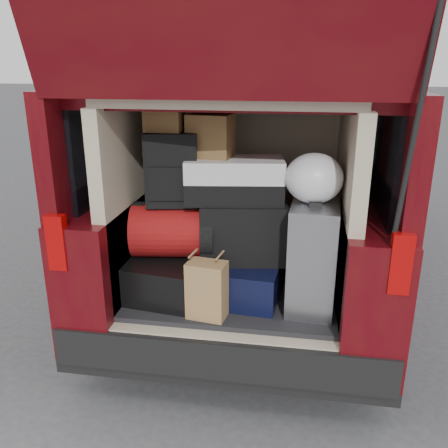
{
  "coord_description": "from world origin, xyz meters",
  "views": [
    {
      "loc": [
        0.37,
        -2.47,
        1.91
      ],
      "look_at": [
        -0.06,
        0.2,
        0.99
      ],
      "focal_mm": 38.0,
      "sensor_mm": 36.0,
      "label": 1
    }
  ],
  "objects_px": {
    "navy_hardshell": "(246,278)",
    "black_soft_case": "(243,231)",
    "black_hardshell": "(170,273)",
    "backpack": "(172,169)",
    "twotone_duffel": "(234,180)",
    "red_duffel": "(174,230)",
    "kraft_bag": "(207,290)",
    "silver_roller": "(312,256)"
  },
  "relations": [
    {
      "from": "red_duffel",
      "to": "twotone_duffel",
      "type": "relative_size",
      "value": 0.87
    },
    {
      "from": "backpack",
      "to": "twotone_duffel",
      "type": "relative_size",
      "value": 0.76
    },
    {
      "from": "navy_hardshell",
      "to": "silver_roller",
      "type": "bearing_deg",
      "value": -5.99
    },
    {
      "from": "black_soft_case",
      "to": "twotone_duffel",
      "type": "bearing_deg",
      "value": 161.93
    },
    {
      "from": "black_hardshell",
      "to": "navy_hardshell",
      "type": "height_order",
      "value": "black_hardshell"
    },
    {
      "from": "kraft_bag",
      "to": "navy_hardshell",
      "type": "bearing_deg",
      "value": 67.9
    },
    {
      "from": "navy_hardshell",
      "to": "twotone_duffel",
      "type": "distance_m",
      "value": 0.61
    },
    {
      "from": "black_soft_case",
      "to": "navy_hardshell",
      "type": "bearing_deg",
      "value": -64.52
    },
    {
      "from": "kraft_bag",
      "to": "twotone_duffel",
      "type": "relative_size",
      "value": 0.58
    },
    {
      "from": "kraft_bag",
      "to": "backpack",
      "type": "height_order",
      "value": "backpack"
    },
    {
      "from": "black_soft_case",
      "to": "twotone_duffel",
      "type": "relative_size",
      "value": 0.89
    },
    {
      "from": "black_soft_case",
      "to": "backpack",
      "type": "relative_size",
      "value": 1.17
    },
    {
      "from": "silver_roller",
      "to": "backpack",
      "type": "height_order",
      "value": "backpack"
    },
    {
      "from": "red_duffel",
      "to": "twotone_duffel",
      "type": "distance_m",
      "value": 0.48
    },
    {
      "from": "kraft_bag",
      "to": "backpack",
      "type": "relative_size",
      "value": 0.77
    },
    {
      "from": "red_duffel",
      "to": "twotone_duffel",
      "type": "bearing_deg",
      "value": 0.41
    },
    {
      "from": "navy_hardshell",
      "to": "silver_roller",
      "type": "xyz_separation_m",
      "value": [
        0.39,
        -0.08,
        0.2
      ]
    },
    {
      "from": "twotone_duffel",
      "to": "black_hardshell",
      "type": "bearing_deg",
      "value": -178.92
    },
    {
      "from": "kraft_bag",
      "to": "red_duffel",
      "type": "distance_m",
      "value": 0.46
    },
    {
      "from": "backpack",
      "to": "twotone_duffel",
      "type": "distance_m",
      "value": 0.37
    },
    {
      "from": "navy_hardshell",
      "to": "black_soft_case",
      "type": "xyz_separation_m",
      "value": [
        -0.02,
        0.03,
        0.29
      ]
    },
    {
      "from": "silver_roller",
      "to": "twotone_duffel",
      "type": "xyz_separation_m",
      "value": [
        -0.47,
        0.12,
        0.4
      ]
    },
    {
      "from": "navy_hardshell",
      "to": "silver_roller",
      "type": "relative_size",
      "value": 0.82
    },
    {
      "from": "black_hardshell",
      "to": "red_duffel",
      "type": "distance_m",
      "value": 0.28
    },
    {
      "from": "kraft_bag",
      "to": "silver_roller",
      "type": "bearing_deg",
      "value": 30.42
    },
    {
      "from": "backpack",
      "to": "twotone_duffel",
      "type": "height_order",
      "value": "backpack"
    },
    {
      "from": "backpack",
      "to": "black_soft_case",
      "type": "bearing_deg",
      "value": -5.07
    },
    {
      "from": "kraft_bag",
      "to": "red_duffel",
      "type": "bearing_deg",
      "value": 139.96
    },
    {
      "from": "navy_hardshell",
      "to": "black_soft_case",
      "type": "distance_m",
      "value": 0.3
    },
    {
      "from": "kraft_bag",
      "to": "backpack",
      "type": "bearing_deg",
      "value": 139.56
    },
    {
      "from": "black_hardshell",
      "to": "red_duffel",
      "type": "bearing_deg",
      "value": 28.01
    },
    {
      "from": "black_hardshell",
      "to": "navy_hardshell",
      "type": "relative_size",
      "value": 1.15
    },
    {
      "from": "red_duffel",
      "to": "navy_hardshell",
      "type": "bearing_deg",
      "value": -6.68
    },
    {
      "from": "black_hardshell",
      "to": "red_duffel",
      "type": "xyz_separation_m",
      "value": [
        0.03,
        0.01,
        0.28
      ]
    },
    {
      "from": "black_hardshell",
      "to": "navy_hardshell",
      "type": "bearing_deg",
      "value": 9.67
    },
    {
      "from": "backpack",
      "to": "red_duffel",
      "type": "bearing_deg",
      "value": -87.38
    },
    {
      "from": "navy_hardshell",
      "to": "kraft_bag",
      "type": "height_order",
      "value": "kraft_bag"
    },
    {
      "from": "red_duffel",
      "to": "twotone_duffel",
      "type": "height_order",
      "value": "twotone_duffel"
    },
    {
      "from": "black_hardshell",
      "to": "black_soft_case",
      "type": "relative_size",
      "value": 1.17
    },
    {
      "from": "backpack",
      "to": "silver_roller",
      "type": "bearing_deg",
      "value": -14.98
    },
    {
      "from": "black_hardshell",
      "to": "silver_roller",
      "type": "relative_size",
      "value": 0.94
    },
    {
      "from": "navy_hardshell",
      "to": "silver_roller",
      "type": "distance_m",
      "value": 0.45
    }
  ]
}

